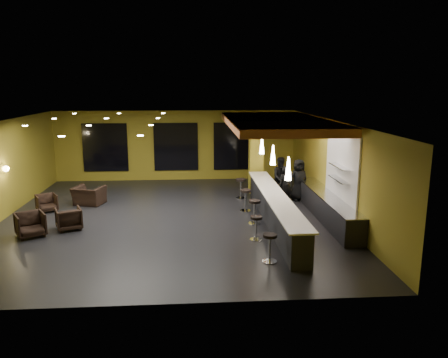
{
  "coord_description": "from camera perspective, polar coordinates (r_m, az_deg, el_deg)",
  "views": [
    {
      "loc": [
        0.87,
        -15.43,
        4.77
      ],
      "look_at": [
        2.0,
        0.5,
        1.3
      ],
      "focal_mm": 35.0,
      "sensor_mm": 36.0,
      "label": 1
    }
  ],
  "objects": [
    {
      "name": "floor",
      "position": [
        16.19,
        -6.98,
        -5.16
      ],
      "size": [
        12.0,
        13.0,
        0.1
      ],
      "primitive_type": "cube",
      "color": "black",
      "rests_on": "ground"
    },
    {
      "name": "staff_b",
      "position": [
        18.82,
        7.51,
        0.21
      ],
      "size": [
        0.86,
        0.67,
        1.75
      ],
      "primitive_type": "imported",
      "rotation": [
        0.0,
        0.0,
        0.01
      ],
      "color": "black",
      "rests_on": "floor"
    },
    {
      "name": "wall_right",
      "position": [
        16.56,
        14.25,
        1.37
      ],
      "size": [
        0.1,
        13.0,
        3.5
      ],
      "primitive_type": "cube",
      "color": "olive",
      "rests_on": "floor"
    },
    {
      "name": "wall_front",
      "position": [
        9.42,
        -9.19,
        -6.61
      ],
      "size": [
        12.0,
        0.1,
        3.5
      ],
      "primitive_type": "cube",
      "color": "olive",
      "rests_on": "floor"
    },
    {
      "name": "bar_stool_1",
      "position": [
        13.66,
        4.22,
        -6.0
      ],
      "size": [
        0.39,
        0.39,
        0.78
      ],
      "rotation": [
        0.0,
        0.0,
        -0.09
      ],
      "color": "silver",
      "rests_on": "floor"
    },
    {
      "name": "prep_counter",
      "position": [
        16.27,
        13.21,
        -3.55
      ],
      "size": [
        0.7,
        6.0,
        0.86
      ],
      "primitive_type": "cube",
      "color": "black",
      "rests_on": "floor"
    },
    {
      "name": "tile_backsplash",
      "position": [
        15.55,
        15.12,
        1.57
      ],
      "size": [
        0.06,
        3.2,
        2.4
      ],
      "primitive_type": "cube",
      "color": "white",
      "rests_on": "wall_right"
    },
    {
      "name": "wall_sconce",
      "position": [
        17.55,
        -26.61,
        1.21
      ],
      "size": [
        0.22,
        0.22,
        0.22
      ],
      "primitive_type": "sphere",
      "color": "#FFE5B2",
      "rests_on": "wall_left"
    },
    {
      "name": "window_center",
      "position": [
        22.1,
        -6.3,
        4.2
      ],
      "size": [
        2.2,
        0.06,
        2.4
      ],
      "primitive_type": "cube",
      "color": "black",
      "rests_on": "wall_back"
    },
    {
      "name": "column",
      "position": [
        19.47,
        4.21,
        3.3
      ],
      "size": [
        0.6,
        0.6,
        3.5
      ],
      "primitive_type": "cube",
      "color": "#A49424",
      "rests_on": "floor"
    },
    {
      "name": "wood_soffit",
      "position": [
        16.79,
        6.76,
        7.36
      ],
      "size": [
        3.6,
        8.0,
        0.28
      ],
      "primitive_type": "cube",
      "color": "#BD6837",
      "rests_on": "ceiling"
    },
    {
      "name": "pendant_0",
      "position": [
        12.97,
        8.4,
        1.36
      ],
      "size": [
        0.2,
        0.2,
        0.7
      ],
      "primitive_type": "cone",
      "color": "white",
      "rests_on": "wood_soffit"
    },
    {
      "name": "wall_shelf_upper",
      "position": [
        15.31,
        14.88,
        1.61
      ],
      "size": [
        0.3,
        1.5,
        0.03
      ],
      "primitive_type": "cube",
      "color": "silver",
      "rests_on": "wall_right"
    },
    {
      "name": "staff_c",
      "position": [
        18.46,
        9.71,
        -0.11
      ],
      "size": [
        0.97,
        0.76,
        1.74
      ],
      "primitive_type": "imported",
      "rotation": [
        0.0,
        0.0,
        0.27
      ],
      "color": "black",
      "rests_on": "floor"
    },
    {
      "name": "bar_top",
      "position": [
        15.17,
        6.64,
        -2.12
      ],
      "size": [
        0.78,
        8.1,
        0.05
      ],
      "primitive_type": "cube",
      "color": "white",
      "rests_on": "bar_counter"
    },
    {
      "name": "ceiling",
      "position": [
        15.5,
        -7.33,
        7.64
      ],
      "size": [
        12.0,
        13.0,
        0.1
      ],
      "primitive_type": "cube",
      "color": "black"
    },
    {
      "name": "bar_stool_0",
      "position": [
        12.07,
        6.01,
        -8.47
      ],
      "size": [
        0.41,
        0.41,
        0.8
      ],
      "rotation": [
        0.0,
        0.0,
        0.18
      ],
      "color": "silver",
      "rests_on": "floor"
    },
    {
      "name": "armchair_c",
      "position": [
        18.03,
        -22.15,
        -2.91
      ],
      "size": [
        0.98,
        0.99,
        0.67
      ],
      "primitive_type": "imported",
      "rotation": [
        0.0,
        0.0,
        0.51
      ],
      "color": "black",
      "rests_on": "floor"
    },
    {
      "name": "wall_back",
      "position": [
        22.2,
        -6.29,
        4.37
      ],
      "size": [
        12.0,
        0.1,
        3.5
      ],
      "primitive_type": "cube",
      "color": "olive",
      "rests_on": "floor"
    },
    {
      "name": "armchair_b",
      "position": [
        15.57,
        -19.62,
        -4.9
      ],
      "size": [
        1.04,
        1.05,
        0.74
      ],
      "primitive_type": "imported",
      "rotation": [
        0.0,
        0.0,
        3.55
      ],
      "color": "black",
      "rests_on": "floor"
    },
    {
      "name": "window_left",
      "position": [
        22.51,
        -15.25,
        3.99
      ],
      "size": [
        2.2,
        0.06,
        2.4
      ],
      "primitive_type": "cube",
      "color": "black",
      "rests_on": "wall_back"
    },
    {
      "name": "armchair_d",
      "position": [
        18.48,
        -17.24,
        -2.08
      ],
      "size": [
        1.37,
        1.27,
        0.74
      ],
      "primitive_type": "imported",
      "rotation": [
        0.0,
        0.0,
        2.85
      ],
      "color": "black",
      "rests_on": "floor"
    },
    {
      "name": "bar_stool_3",
      "position": [
        16.7,
        2.82,
        -2.42
      ],
      "size": [
        0.43,
        0.43,
        0.85
      ],
      "rotation": [
        0.0,
        0.0,
        0.32
      ],
      "color": "silver",
      "rests_on": "floor"
    },
    {
      "name": "armchair_a",
      "position": [
        15.3,
        -23.97,
        -5.47
      ],
      "size": [
        1.16,
        1.17,
        0.78
      ],
      "primitive_type": "imported",
      "rotation": [
        0.0,
        0.0,
        0.54
      ],
      "color": "black",
      "rests_on": "floor"
    },
    {
      "name": "pendant_1",
      "position": [
        15.38,
        6.42,
        3.13
      ],
      "size": [
        0.2,
        0.2,
        0.7
      ],
      "primitive_type": "cone",
      "color": "white",
      "rests_on": "wood_soffit"
    },
    {
      "name": "bar_counter",
      "position": [
        15.31,
        6.59,
        -4.03
      ],
      "size": [
        0.6,
        8.0,
        1.0
      ],
      "primitive_type": "cube",
      "color": "black",
      "rests_on": "floor"
    },
    {
      "name": "wall_shelf_lower",
      "position": [
        15.4,
        14.79,
        -0.04
      ],
      "size": [
        0.3,
        1.5,
        0.03
      ],
      "primitive_type": "cube",
      "color": "silver",
      "rests_on": "wall_right"
    },
    {
      "name": "bar_stool_4",
      "position": [
        18.54,
        2.2,
        -0.91
      ],
      "size": [
        0.43,
        0.43,
        0.86
      ],
      "rotation": [
        0.0,
        0.0,
        0.41
      ],
      "color": "silver",
      "rests_on": "floor"
    },
    {
      "name": "staff_a",
      "position": [
        17.68,
        8.04,
        -0.88
      ],
      "size": [
        0.61,
        0.43,
        1.58
      ],
      "primitive_type": "imported",
      "rotation": [
        0.0,
        0.0,
        0.09
      ],
      "color": "black",
      "rests_on": "floor"
    },
    {
      "name": "bar_stool_2",
      "position": [
        15.22,
        4.01,
        -3.9
      ],
      "size": [
        0.43,
        0.43,
        0.85
      ],
      "rotation": [
        0.0,
        0.0,
        0.35
      ],
      "color": "silver",
      "rests_on": "floor"
    },
    {
      "name": "window_right",
      "position": [
        22.19,
        1.49,
        4.3
      ],
      "size": [
        2.2,
        0.06,
        2.4
      ],
      "primitive_type": "cube",
      "color": "black",
      "rests_on": "wall_back"
    },
    {
      "name": "prep_top",
      "position": [
        16.15,
        13.29,
        -2.0
      ],
      "size": [
        0.72,
        6.0,
        0.03
      ],
      "primitive_type": "cube",
      "color": "silver",
      "rests_on": "prep_counter"
    },
    {
      "name": "pendant_2",
      "position": [
        17.82,
        4.97,
        4.41
      ],
      "size": [
        0.2,
        0.2,
        0.7
      ],
      "primitive_type": "cone",
      "color": "white",
      "rests_on": "wood_soffit"
    }
  ]
}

